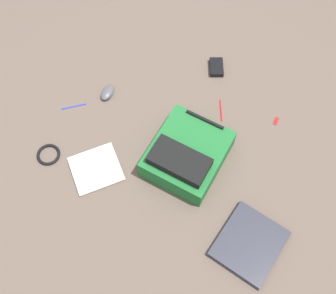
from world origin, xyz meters
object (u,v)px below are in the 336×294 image
(pen_black, at_px, (74,106))
(pen_blue, at_px, (221,110))
(book_blue, at_px, (96,169))
(computer_mouse, at_px, (107,93))
(cable_coil, at_px, (48,155))
(power_brick, at_px, (216,67))
(backpack, at_px, (187,155))
(laptop, at_px, (249,244))
(usb_stick, at_px, (276,121))

(pen_black, xyz_separation_m, pen_blue, (0.78, 0.13, 0.00))
(pen_blue, bearing_deg, book_blue, -140.58)
(book_blue, distance_m, computer_mouse, 0.45)
(book_blue, bearing_deg, cable_coil, 173.35)
(book_blue, xyz_separation_m, cable_coil, (-0.26, 0.03, -0.00))
(pen_black, relative_size, pen_blue, 1.02)
(power_brick, bearing_deg, pen_black, -150.99)
(computer_mouse, distance_m, cable_coil, 0.46)
(backpack, xyz_separation_m, power_brick, (0.07, 0.60, -0.06))
(pen_blue, bearing_deg, pen_black, -170.60)
(laptop, distance_m, usb_stick, 0.69)
(backpack, distance_m, cable_coil, 0.70)
(laptop, relative_size, power_brick, 3.31)
(backpack, relative_size, usb_stick, 10.08)
(computer_mouse, xyz_separation_m, power_brick, (0.56, 0.29, -0.00))
(backpack, xyz_separation_m, pen_blue, (0.13, 0.33, -0.07))
(computer_mouse, height_order, pen_blue, computer_mouse)
(laptop, relative_size, book_blue, 1.23)
(book_blue, bearing_deg, pen_black, 123.12)
(book_blue, relative_size, power_brick, 2.69)
(laptop, xyz_separation_m, pen_black, (-1.01, 0.56, -0.01))
(power_brick, xyz_separation_m, usb_stick, (0.36, -0.28, -0.01))
(laptop, xyz_separation_m, computer_mouse, (-0.85, 0.67, 0.00))
(laptop, relative_size, computer_mouse, 3.73)
(laptop, distance_m, cable_coil, 1.08)
(backpack, height_order, cable_coil, backpack)
(cable_coil, bearing_deg, computer_mouse, 64.41)
(backpack, height_order, book_blue, backpack)
(laptop, height_order, power_brick, laptop)
(book_blue, distance_m, power_brick, 0.89)
(pen_black, bearing_deg, power_brick, 29.01)
(backpack, bearing_deg, laptop, -45.30)
(cable_coil, relative_size, power_brick, 1.02)
(computer_mouse, height_order, cable_coil, computer_mouse)
(computer_mouse, bearing_deg, backpack, -21.08)
(book_blue, relative_size, cable_coil, 2.64)
(pen_black, bearing_deg, backpack, -17.03)
(laptop, bearing_deg, backpack, 134.70)
(cable_coil, height_order, pen_black, cable_coil)
(power_brick, height_order, usb_stick, power_brick)
(laptop, distance_m, computer_mouse, 1.08)
(backpack, height_order, power_brick, backpack)
(backpack, xyz_separation_m, usb_stick, (0.43, 0.32, -0.07))
(pen_black, relative_size, usb_stick, 2.83)
(usb_stick, bearing_deg, book_blue, -152.12)
(laptop, relative_size, pen_black, 2.92)
(backpack, relative_size, cable_coil, 3.95)
(computer_mouse, bearing_deg, book_blue, -71.17)
(pen_black, xyz_separation_m, usb_stick, (1.08, 0.12, 0.00))
(power_brick, bearing_deg, pen_blue, -76.54)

